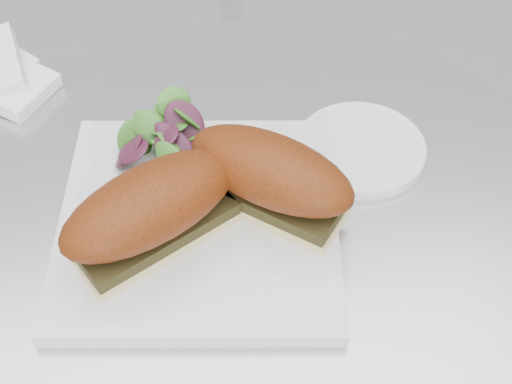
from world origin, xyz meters
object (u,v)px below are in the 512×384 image
at_px(saucer, 361,149).
at_px(sandwich_left, 151,210).
at_px(plate, 199,221).
at_px(sandwich_right, 271,176).

bearing_deg(saucer, sandwich_left, -154.91).
height_order(plate, sandwich_right, sandwich_right).
distance_m(sandwich_left, sandwich_right, 0.12).
bearing_deg(sandwich_left, sandwich_right, -16.40).
xyz_separation_m(sandwich_left, sandwich_right, (0.11, 0.03, 0.00)).
relative_size(sandwich_left, sandwich_right, 1.07).
bearing_deg(plate, sandwich_left, -150.57).
xyz_separation_m(plate, saucer, (0.18, 0.08, -0.00)).
bearing_deg(saucer, plate, -155.96).
distance_m(sandwich_right, saucer, 0.14).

